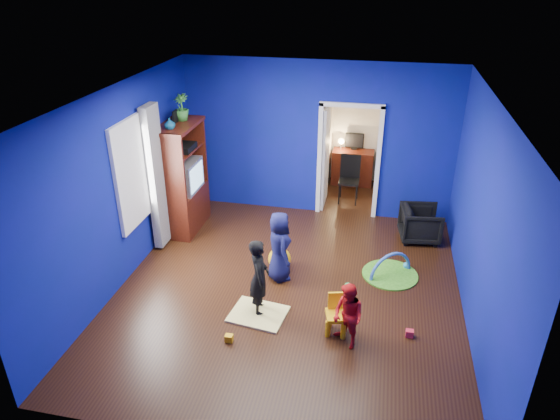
% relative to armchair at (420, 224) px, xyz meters
% --- Properties ---
extents(floor, '(5.00, 5.50, 0.01)m').
position_rel_armchair_xyz_m(floor, '(-1.96, -2.00, -0.31)').
color(floor, black).
rests_on(floor, ground).
extents(ceiling, '(5.00, 5.50, 0.01)m').
position_rel_armchair_xyz_m(ceiling, '(-1.96, -2.00, 2.59)').
color(ceiling, white).
rests_on(ceiling, wall_back).
extents(wall_back, '(5.00, 0.02, 2.90)m').
position_rel_armchair_xyz_m(wall_back, '(-1.96, 0.75, 1.14)').
color(wall_back, navy).
rests_on(wall_back, floor).
extents(wall_front, '(5.00, 0.02, 2.90)m').
position_rel_armchair_xyz_m(wall_front, '(-1.96, -4.75, 1.14)').
color(wall_front, navy).
rests_on(wall_front, floor).
extents(wall_left, '(0.02, 5.50, 2.90)m').
position_rel_armchair_xyz_m(wall_left, '(-4.46, -2.00, 1.14)').
color(wall_left, navy).
rests_on(wall_left, floor).
extents(wall_right, '(0.02, 5.50, 2.90)m').
position_rel_armchair_xyz_m(wall_right, '(0.54, -2.00, 1.14)').
color(wall_right, navy).
rests_on(wall_right, floor).
extents(alcove, '(1.00, 1.75, 2.50)m').
position_rel_armchair_xyz_m(alcove, '(-1.36, 1.63, 0.94)').
color(alcove, silver).
rests_on(alcove, floor).
extents(armchair, '(0.75, 0.73, 0.61)m').
position_rel_armchair_xyz_m(armchair, '(0.00, 0.00, 0.00)').
color(armchair, black).
rests_on(armchair, floor).
extents(child_black, '(0.36, 0.47, 1.13)m').
position_rel_armchair_xyz_m(child_black, '(-2.26, -2.54, 0.26)').
color(child_black, black).
rests_on(child_black, floor).
extents(child_navy, '(0.57, 0.65, 1.12)m').
position_rel_armchair_xyz_m(child_navy, '(-2.16, -1.68, 0.25)').
color(child_navy, '#10153B').
rests_on(child_navy, floor).
extents(toddler_red, '(0.54, 0.54, 0.89)m').
position_rel_armchair_xyz_m(toddler_red, '(-1.01, -2.97, 0.14)').
color(toddler_red, red).
rests_on(toddler_red, floor).
extents(vase, '(0.20, 0.20, 0.19)m').
position_rel_armchair_xyz_m(vase, '(-4.18, -0.70, 1.75)').
color(vase, '#0D616E').
rests_on(vase, tv_armoire).
extents(potted_plant, '(0.29, 0.29, 0.45)m').
position_rel_armchair_xyz_m(potted_plant, '(-4.18, -0.18, 1.88)').
color(potted_plant, '#34822F').
rests_on(potted_plant, tv_armoire).
extents(tv_armoire, '(0.58, 1.14, 1.96)m').
position_rel_armchair_xyz_m(tv_armoire, '(-4.18, -0.40, 0.67)').
color(tv_armoire, '#3C130A').
rests_on(tv_armoire, floor).
extents(crt_tv, '(0.46, 0.70, 0.54)m').
position_rel_armchair_xyz_m(crt_tv, '(-4.14, -0.40, 0.71)').
color(crt_tv, silver).
rests_on(crt_tv, tv_armoire).
extents(yellow_blanket, '(0.83, 0.70, 0.03)m').
position_rel_armchair_xyz_m(yellow_blanket, '(-2.26, -2.64, -0.29)').
color(yellow_blanket, '#F2E07A').
rests_on(yellow_blanket, floor).
extents(hopper_ball, '(0.36, 0.36, 0.36)m').
position_rel_armchair_xyz_m(hopper_ball, '(-2.21, -1.43, -0.13)').
color(hopper_ball, yellow).
rests_on(hopper_ball, floor).
extents(kid_chair, '(0.34, 0.34, 0.50)m').
position_rel_armchair_xyz_m(kid_chair, '(-1.16, -2.77, -0.06)').
color(kid_chair, yellow).
rests_on(kid_chair, floor).
extents(play_mat, '(0.86, 0.86, 0.02)m').
position_rel_armchair_xyz_m(play_mat, '(-0.48, -1.26, -0.29)').
color(play_mat, '#429B23').
rests_on(play_mat, floor).
extents(toy_arch, '(0.64, 0.52, 0.78)m').
position_rel_armchair_xyz_m(toy_arch, '(-0.48, -1.26, -0.29)').
color(toy_arch, '#3F8CD8').
rests_on(toy_arch, floor).
extents(window_left, '(0.03, 0.95, 1.55)m').
position_rel_armchair_xyz_m(window_left, '(-4.44, -1.65, 1.24)').
color(window_left, white).
rests_on(window_left, wall_left).
extents(curtain, '(0.14, 0.42, 2.40)m').
position_rel_armchair_xyz_m(curtain, '(-4.33, -1.10, 0.94)').
color(curtain, slate).
rests_on(curtain, floor).
extents(doorway, '(1.16, 0.10, 2.10)m').
position_rel_armchair_xyz_m(doorway, '(-1.36, 0.75, 0.74)').
color(doorway, white).
rests_on(doorway, floor).
extents(study_desk, '(0.88, 0.44, 0.75)m').
position_rel_armchair_xyz_m(study_desk, '(-1.36, 2.26, 0.07)').
color(study_desk, '#3D140A').
rests_on(study_desk, floor).
extents(desk_monitor, '(0.40, 0.05, 0.32)m').
position_rel_armchair_xyz_m(desk_monitor, '(-1.36, 2.38, 0.64)').
color(desk_monitor, black).
rests_on(desk_monitor, study_desk).
extents(desk_lamp, '(0.14, 0.14, 0.14)m').
position_rel_armchair_xyz_m(desk_lamp, '(-1.64, 2.32, 0.62)').
color(desk_lamp, '#FFD88C').
rests_on(desk_lamp, study_desk).
extents(folding_chair, '(0.40, 0.40, 0.92)m').
position_rel_armchair_xyz_m(folding_chair, '(-1.36, 1.30, 0.15)').
color(folding_chair, black).
rests_on(folding_chair, floor).
extents(book_shelf, '(0.88, 0.24, 0.04)m').
position_rel_armchair_xyz_m(book_shelf, '(-1.36, 2.37, 1.71)').
color(book_shelf, white).
rests_on(book_shelf, study_desk).
extents(toy_0, '(0.10, 0.08, 0.10)m').
position_rel_armchair_xyz_m(toy_0, '(-0.21, -2.66, -0.26)').
color(toy_0, red).
rests_on(toy_0, floor).
extents(toy_1, '(0.11, 0.11, 0.11)m').
position_rel_armchair_xyz_m(toy_1, '(-0.22, -1.01, -0.25)').
color(toy_1, '#2497D0').
rests_on(toy_1, floor).
extents(toy_2, '(0.10, 0.08, 0.10)m').
position_rel_armchair_xyz_m(toy_2, '(-2.50, -3.24, -0.26)').
color(toy_2, '#FFB00D').
rests_on(toy_2, floor).
extents(toy_3, '(0.11, 0.11, 0.11)m').
position_rel_armchair_xyz_m(toy_3, '(-1.09, -1.77, -0.25)').
color(toy_3, green).
rests_on(toy_3, floor).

